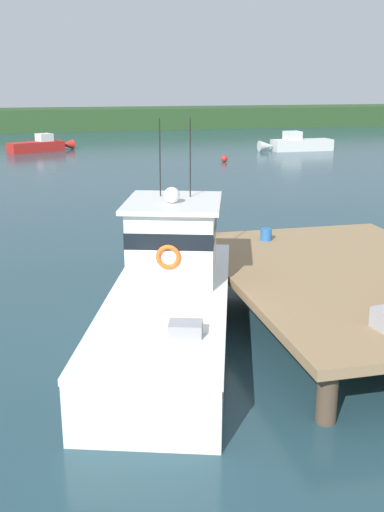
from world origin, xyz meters
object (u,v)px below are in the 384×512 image
mooring_buoy_spare_mooring (205,207)px  moored_boat_near_channel (41,145)px  main_fishing_boat (171,293)px  mooring_buoy_channel_marker (224,159)px  moored_boat_far_right (297,144)px  bait_bucket (266,234)px

mooring_buoy_spare_mooring → moored_boat_near_channel: bearing=105.4°
main_fishing_boat → mooring_buoy_channel_marker: size_ratio=21.19×
moored_boat_far_right → mooring_buoy_channel_marker: 9.53m
bait_bucket → moored_boat_far_right: moored_boat_far_right is taller
moored_boat_far_right → mooring_buoy_spare_mooring: moored_boat_far_right is taller
moored_boat_far_right → moored_boat_near_channel: bearing=168.2°
moored_boat_near_channel → moored_boat_far_right: 21.09m
mooring_buoy_spare_mooring → bait_bucket: bearing=-93.9°
bait_bucket → mooring_buoy_channel_marker: 26.34m
main_fishing_boat → moored_boat_far_right: 38.41m
mooring_buoy_channel_marker → mooring_buoy_spare_mooring: bearing=-109.1°
main_fishing_boat → moored_boat_near_channel: 38.62m
main_fishing_boat → moored_boat_far_right: (17.53, 34.17, -0.46)m
mooring_buoy_spare_mooring → moored_boat_far_right: bearing=58.2°
main_fishing_boat → moored_boat_near_channel: (-3.11, 38.49, -0.52)m
moored_boat_far_right → mooring_buoy_channel_marker: (-7.84, -5.41, -0.32)m
mooring_buoy_channel_marker → bait_bucket: bearing=-103.8°
moored_boat_near_channel → mooring_buoy_channel_marker: (12.80, -9.73, -0.26)m
bait_bucket → mooring_buoy_channel_marker: bearing=76.2°
mooring_buoy_spare_mooring → mooring_buoy_channel_marker: bearing=70.9°
main_fishing_boat → moored_boat_near_channel: bearing=94.6°
bait_bucket → mooring_buoy_spare_mooring: bearing=86.1°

